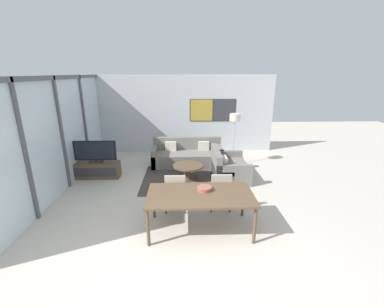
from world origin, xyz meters
The scene contains 14 objects.
ground_plane centered at (0.00, 0.00, 0.00)m, with size 24.00×24.00×0.00m, color beige.
wall_back centered at (0.05, 6.19, 1.41)m, with size 6.85×0.09×2.80m.
window_wall_left centered at (-2.92, 3.09, 1.53)m, with size 0.07×6.19×2.80m.
area_rug centered at (0.23, 3.47, 0.00)m, with size 2.52×2.10×0.01m.
tv_console centered at (-2.34, 3.67, 0.23)m, with size 1.26×0.40×0.46m.
television centered at (-2.34, 3.67, 0.77)m, with size 1.16×0.20×0.62m.
sofa_main centered at (0.23, 4.73, 0.27)m, with size 2.23×0.95×0.83m.
sofa_side centered at (1.34, 3.55, 0.27)m, with size 0.95×1.38×0.83m.
coffee_table centered at (0.23, 3.47, 0.31)m, with size 0.84×0.84×0.42m.
dining_table centered at (0.42, 1.04, 0.68)m, with size 1.95×1.03×0.74m.
dining_chair_left centered at (-0.06, 1.75, 0.49)m, with size 0.46×0.46×0.87m.
dining_chair_centre centered at (0.90, 1.77, 0.49)m, with size 0.46×0.46×0.87m.
fruit_bowl centered at (0.51, 1.20, 0.78)m, with size 0.28×0.28×0.07m.
floor_lamp centered at (1.71, 4.59, 1.41)m, with size 0.33×0.33×1.66m.
Camera 1 is at (0.12, -3.20, 2.87)m, focal length 24.00 mm.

